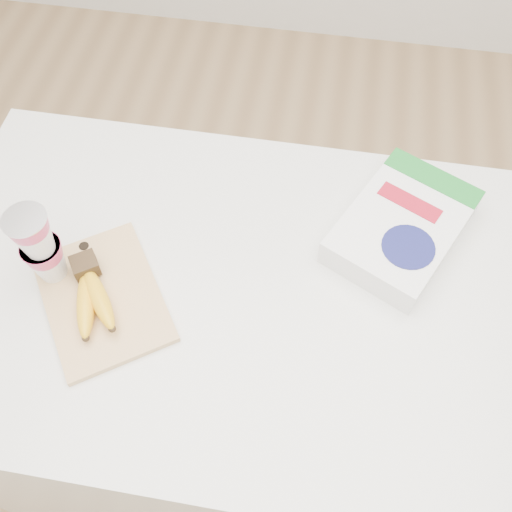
{
  "coord_description": "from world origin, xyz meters",
  "views": [
    {
      "loc": [
        0.16,
        -0.52,
        1.86
      ],
      "look_at": [
        0.06,
        0.06,
        0.93
      ],
      "focal_mm": 40.0,
      "sensor_mm": 36.0,
      "label": 1
    }
  ],
  "objects_px": {
    "table": "(229,369)",
    "bananas": "(91,295)",
    "yogurt_stack": "(39,245)",
    "cutting_board": "(103,298)",
    "cereal_box": "(402,226)"
  },
  "relations": [
    {
      "from": "bananas",
      "to": "yogurt_stack",
      "type": "distance_m",
      "value": 0.13
    },
    {
      "from": "cereal_box",
      "to": "yogurt_stack",
      "type": "bearing_deg",
      "value": -135.95
    },
    {
      "from": "bananas",
      "to": "yogurt_stack",
      "type": "relative_size",
      "value": 1.01
    },
    {
      "from": "bananas",
      "to": "yogurt_stack",
      "type": "height_order",
      "value": "yogurt_stack"
    },
    {
      "from": "yogurt_stack",
      "to": "cereal_box",
      "type": "relative_size",
      "value": 0.5
    },
    {
      "from": "table",
      "to": "cutting_board",
      "type": "relative_size",
      "value": 4.16
    },
    {
      "from": "cutting_board",
      "to": "yogurt_stack",
      "type": "distance_m",
      "value": 0.15
    },
    {
      "from": "bananas",
      "to": "table",
      "type": "bearing_deg",
      "value": 18.34
    },
    {
      "from": "bananas",
      "to": "yogurt_stack",
      "type": "xyz_separation_m",
      "value": [
        -0.09,
        0.04,
        0.08
      ]
    },
    {
      "from": "bananas",
      "to": "yogurt_stack",
      "type": "bearing_deg",
      "value": 154.5
    },
    {
      "from": "table",
      "to": "bananas",
      "type": "relative_size",
      "value": 6.46
    },
    {
      "from": "cutting_board",
      "to": "bananas",
      "type": "xyz_separation_m",
      "value": [
        -0.01,
        -0.01,
        0.03
      ]
    },
    {
      "from": "table",
      "to": "cereal_box",
      "type": "relative_size",
      "value": 3.28
    },
    {
      "from": "yogurt_stack",
      "to": "bananas",
      "type": "bearing_deg",
      "value": -25.5
    },
    {
      "from": "cutting_board",
      "to": "cereal_box",
      "type": "distance_m",
      "value": 0.61
    }
  ]
}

